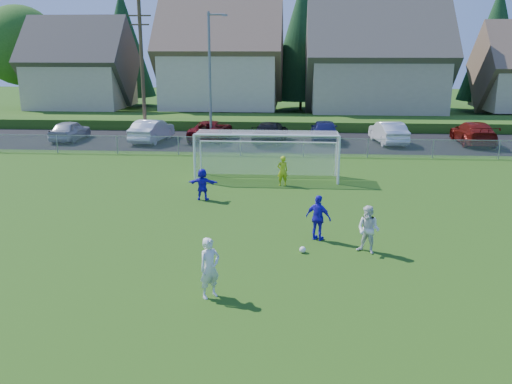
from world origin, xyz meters
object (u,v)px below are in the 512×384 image
Objects in this scene: player_blue_b at (202,184)px; car_f at (388,132)px; car_a at (70,130)px; player_white_b at (368,230)px; car_b at (152,131)px; car_g at (473,133)px; goalkeeper at (283,171)px; soccer_ball at (303,250)px; car_e at (324,130)px; car_d at (270,132)px; player_blue_a at (318,218)px; player_white_a at (210,268)px; soccer_goal at (267,148)px; car_c at (211,130)px.

player_blue_b is 0.30× the size of car_f.
player_white_b is at bearing 133.54° from car_a.
car_b is 23.06m from car_g.
car_b is (-9.81, 12.21, 0.06)m from goalkeeper.
soccer_ball is 2.30m from player_white_b.
goalkeeper is at bearing 78.46° from car_e.
car_f is at bearing -177.45° from car_a.
goalkeeper is 0.29× the size of car_d.
car_b is at bearing 152.99° from player_white_b.
goalkeeper is 14.62m from car_f.
car_g is at bearing 96.72° from player_white_b.
player_blue_a is 7.95m from goalkeeper.
car_b is (-8.12, 24.85, -0.05)m from player_white_a.
soccer_ball is 27.33m from car_a.
player_blue_a reaches higher than car_f.
goalkeeper is at bearing 136.15° from car_b.
player_white_a reaches higher than soccer_ball.
car_b is at bearing 3.64° from car_g.
car_e is at bearing -175.56° from car_a.
car_g is 0.74× the size of soccer_goal.
car_a is at bearing 2.90° from car_e.
car_a is 0.88× the size of car_b.
car_b is 1.03× the size of car_f.
car_e is at bearing 122.57° from player_white_b.
soccer_ball is 0.04× the size of car_d.
goalkeeper is (1.69, 12.64, -0.11)m from player_white_a.
soccer_goal reaches higher than player_blue_b.
car_g is at bearing -170.99° from car_b.
soccer_goal reaches higher than car_f.
car_g is at bearing -172.10° from car_d.
soccer_goal is at bearing 142.28° from player_white_b.
soccer_ball is at bearing 62.74° from car_g.
car_e is (-0.36, 22.21, -0.01)m from player_white_b.
player_blue_a is at bearing 114.03° from car_c.
car_b is 13.98m from soccer_goal.
player_white_b is 1.99m from player_blue_a.
player_blue_b is 5.22m from soccer_goal.
goalkeeper is at bearing 144.04° from car_a.
car_f is at bearing -176.71° from car_c.
car_c is (-5.63, 13.15, -0.02)m from goalkeeper.
car_f reaches higher than car_c.
soccer_ball is at bearing 77.40° from goalkeeper.
player_blue_b is 0.31× the size of car_e.
car_e is 0.99× the size of car_f.
player_white_b is at bearing -5.02° from player_white_a.
car_a reaches higher than soccer_ball.
player_white_a is 9.94m from player_blue_b.
player_white_b is at bearing 4.22° from soccer_ball.
car_c is at bearing -173.82° from car_a.
player_white_a is 14.19m from soccer_goal.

